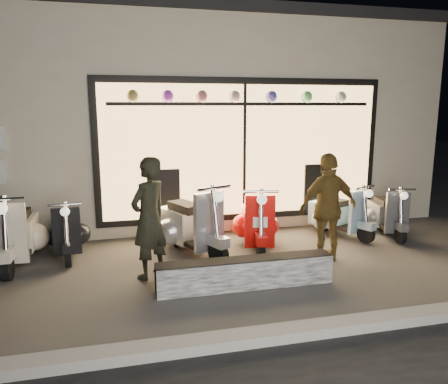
# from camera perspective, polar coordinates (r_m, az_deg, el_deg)

# --- Properties ---
(ground) EXTENTS (40.00, 40.00, 0.00)m
(ground) POSITION_cam_1_polar(r_m,az_deg,el_deg) (6.49, 0.54, -10.18)
(ground) COLOR #383533
(ground) RESTS_ON ground
(kerb) EXTENTS (40.00, 0.25, 0.12)m
(kerb) POSITION_cam_1_polar(r_m,az_deg,el_deg) (4.73, 6.85, -18.00)
(kerb) COLOR slate
(kerb) RESTS_ON ground
(shop_building) EXTENTS (10.20, 6.23, 4.20)m
(shop_building) POSITION_cam_1_polar(r_m,az_deg,el_deg) (10.95, -5.97, 9.73)
(shop_building) COLOR beige
(shop_building) RESTS_ON ground
(graffiti_barrier) EXTENTS (2.35, 0.28, 0.40)m
(graffiti_barrier) POSITION_cam_1_polar(r_m,az_deg,el_deg) (5.85, 2.81, -10.53)
(graffiti_barrier) COLOR black
(graffiti_barrier) RESTS_ON ground
(scooter_silver) EXTENTS (0.94, 1.57, 1.15)m
(scooter_silver) POSITION_cam_1_polar(r_m,az_deg,el_deg) (7.18, -4.79, -4.22)
(scooter_silver) COLOR black
(scooter_silver) RESTS_ON ground
(scooter_red) EXTENTS (0.68, 1.49, 1.06)m
(scooter_red) POSITION_cam_1_polar(r_m,az_deg,el_deg) (7.47, 4.23, -3.90)
(scooter_red) COLOR black
(scooter_red) RESTS_ON ground
(scooter_black) EXTENTS (0.47, 1.28, 0.92)m
(scooter_black) POSITION_cam_1_polar(r_m,az_deg,el_deg) (7.54, -19.73, -4.85)
(scooter_black) COLOR black
(scooter_black) RESTS_ON ground
(scooter_cream) EXTENTS (0.49, 1.52, 1.10)m
(scooter_cream) POSITION_cam_1_polar(r_m,az_deg,el_deg) (7.44, -25.31, -4.90)
(scooter_cream) COLOR black
(scooter_cream) RESTS_ON ground
(scooter_blue) EXTENTS (0.78, 1.32, 0.96)m
(scooter_blue) POSITION_cam_1_polar(r_m,az_deg,el_deg) (8.39, 14.23, -2.81)
(scooter_blue) COLOR black
(scooter_blue) RESTS_ON ground
(scooter_grey) EXTENTS (0.57, 1.30, 0.93)m
(scooter_grey) POSITION_cam_1_polar(r_m,az_deg,el_deg) (8.77, 20.33, -2.67)
(scooter_grey) COLOR black
(scooter_grey) RESTS_ON ground
(man) EXTENTS (0.73, 0.72, 1.69)m
(man) POSITION_cam_1_polar(r_m,az_deg,el_deg) (6.09, -9.76, -3.39)
(man) COLOR black
(man) RESTS_ON ground
(woman) EXTENTS (1.03, 0.53, 1.68)m
(woman) POSITION_cam_1_polar(r_m,az_deg,el_deg) (6.84, 13.43, -2.02)
(woman) COLOR brown
(woman) RESTS_ON ground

